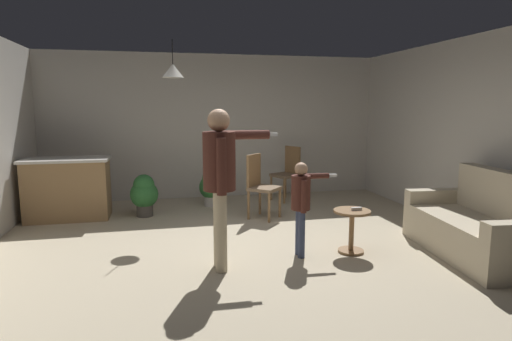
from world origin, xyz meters
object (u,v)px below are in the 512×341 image
Objects in this scene: person_child at (302,198)px; spare_remote_on_table at (356,209)px; couch_floral at (478,228)px; potted_plant_corner at (211,186)px; dining_chair_by_counter at (260,184)px; dining_chair_near_wall at (288,171)px; kitchen_counter at (68,189)px; person_adult at (221,171)px; potted_plant_by_wall at (144,193)px; side_table_by_couch at (352,226)px.

person_child is 8.53× the size of spare_remote_on_table.
couch_floral is 2.94× the size of potted_plant_corner.
dining_chair_by_counter is 1.38m from dining_chair_near_wall.
spare_remote_on_table is (-1.36, 0.39, 0.21)m from couch_floral.
kitchen_counter is at bearing -59.09° from dining_chair_by_counter.
person_adult reaches higher than dining_chair_near_wall.
couch_floral is 5.75m from kitchen_counter.
dining_chair_by_counter is at bearing 118.54° from dining_chair_near_wall.
couch_floral is at bearing -48.78° from potted_plant_corner.
spare_remote_on_table is (1.63, 0.15, -0.53)m from person_adult.
person_child reaches higher than potted_plant_by_wall.
potted_plant_corner is at bearing 9.37° from kitchen_counter.
potted_plant_by_wall is 3.42m from spare_remote_on_table.
side_table_by_couch is at bearing 79.88° from couch_floral.
dining_chair_by_counter is 1.57× the size of potted_plant_corner.
couch_floral is 2.10m from person_child.
kitchen_counter reaches higher than spare_remote_on_table.
person_adult is at bearing -173.84° from side_table_by_couch.
couch_floral is 14.47× the size of spare_remote_on_table.
potted_plant_by_wall is at bearing 77.55° from dining_chair_near_wall.
potted_plant_corner is (0.22, 2.92, -0.71)m from person_adult.
dining_chair_by_counter is 7.69× the size of spare_remote_on_table.
kitchen_counter is at bearing -140.09° from person_adult.
dining_chair_by_counter is 1.96m from spare_remote_on_table.
person_adult is at bearing -94.33° from potted_plant_corner.
person_adult is 2.70m from potted_plant_by_wall.
potted_plant_corner is at bearing -103.15° from dining_chair_by_counter.
potted_plant_by_wall is (-2.57, -0.64, -0.17)m from dining_chair_near_wall.
potted_plant_corner is (-1.45, -0.17, -0.19)m from dining_chair_near_wall.
person_child is (-0.63, 0.01, 0.36)m from side_table_by_couch.
dining_chair_by_counter and dining_chair_near_wall have the same top height.
couch_floral is 3.09m from person_adult.
spare_remote_on_table is at bearing -33.17° from kitchen_counter.
dining_chair_by_counter is 1.49× the size of potted_plant_by_wall.
person_child is at bearing 84.49° from couch_floral.
potted_plant_by_wall is at bearing -63.20° from dining_chair_by_counter.
dining_chair_by_counter is at bearing -174.66° from person_child.
couch_floral is 1.88× the size of dining_chair_by_counter.
person_child is (0.96, 0.18, -0.38)m from person_adult.
kitchen_counter reaches higher than potted_plant_by_wall.
side_table_by_couch is 0.22m from spare_remote_on_table.
dining_chair_by_counter is at bearing 111.51° from side_table_by_couch.
dining_chair_near_wall reaches higher than potted_plant_by_wall.
person_child reaches higher than side_table_by_couch.
couch_floral is 1.88× the size of dining_chair_near_wall.
person_child is at bearing 177.42° from spare_remote_on_table.
spare_remote_on_table is (3.67, -2.40, 0.06)m from kitchen_counter.
person_child is 1.79m from dining_chair_by_counter.
potted_plant_corner is at bearing 70.27° from dining_chair_near_wall.
side_table_by_couch is 1.94m from dining_chair_by_counter.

